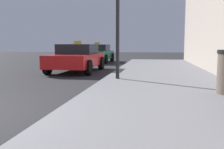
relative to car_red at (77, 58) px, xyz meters
name	(u,v)px	position (x,y,z in m)	size (l,w,h in m)	color
sidewalk	(180,131)	(3.89, -7.93, -0.57)	(4.00, 32.00, 0.15)	slate
car_red	(77,58)	(0.00, 0.00, 0.00)	(2.00, 4.02, 1.43)	red
car_green	(97,53)	(-0.48, 6.24, 0.00)	(2.04, 4.12, 1.43)	#196638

